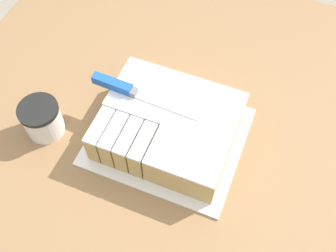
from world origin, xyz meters
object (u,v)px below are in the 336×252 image
knife (122,88)px  cake (169,126)px  cake_board (168,136)px  coffee_cup (42,119)px

knife → cake: bearing=-8.7°
cake_board → knife: 0.16m
cake → knife: knife is taller
coffee_cup → cake: bearing=17.8°
cake → knife: 0.14m
knife → cake_board: bearing=-10.0°
cake → coffee_cup: bearing=-162.2°
cake_board → cake: cake is taller
coffee_cup → knife: bearing=36.2°
knife → coffee_cup: knife is taller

